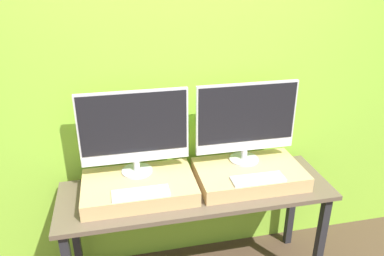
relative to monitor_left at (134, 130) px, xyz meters
The scene contains 8 objects.
wall_back 0.45m from the monitor_left, 29.94° to the left, with size 8.00×0.04×2.60m.
workbench 0.62m from the monitor_left, 20.51° to the right, with size 1.75×0.55×0.76m.
wooden_riser_left 0.36m from the monitor_left, 90.00° to the right, with size 0.70×0.44×0.10m.
monitor_left is the anchor object (origin of this frame).
keyboard_left 0.39m from the monitor_left, 90.00° to the right, with size 0.34×0.12×0.01m.
wooden_riser_right 0.81m from the monitor_left, ahead, with size 0.70×0.44×0.10m.
monitor_right 0.73m from the monitor_left, ahead, with size 0.68×0.20×0.55m.
keyboard_right 0.82m from the monitor_left, 19.66° to the right, with size 0.34×0.12×0.01m.
Camera 1 is at (-0.47, -1.71, 2.10)m, focal length 35.00 mm.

